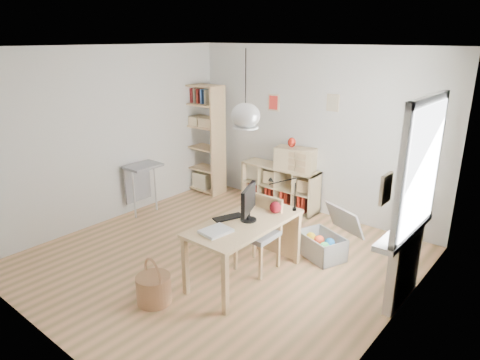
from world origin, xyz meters
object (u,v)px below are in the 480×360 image
Objects in this scene: monitor at (248,202)px; drawer_chest at (295,159)px; tall_bookshelf at (203,135)px; storage_chest at (325,241)px; cube_shelf at (280,189)px; chair at (260,229)px; desk at (245,229)px.

drawer_chest is (-0.72, 2.14, -0.08)m from monitor.
tall_bookshelf is at bearing 120.50° from monitor.
cube_shelf is at bearing 165.29° from storage_chest.
chair is 2.02m from drawer_chest.
tall_bookshelf is 2.32× the size of storage_chest.
tall_bookshelf is at bearing 142.99° from desk.
desk is 3.24× the size of monitor.
storage_chest is (0.48, 1.12, -0.45)m from desk.
drawer_chest is at bearing 7.30° from tall_bookshelf.
monitor is at bearing -91.95° from storage_chest.
monitor reaches higher than chair.
cube_shelf is at bearing 92.05° from monitor.
cube_shelf is (-1.02, 2.23, -0.36)m from desk.
drawer_chest reaches higher than cube_shelf.
monitor is at bearing 76.46° from desk.
drawer_chest is (-0.69, 1.86, 0.38)m from chair.
monitor is at bearing -64.68° from cube_shelf.
tall_bookshelf is at bearing -169.81° from cube_shelf.
chair is at bearing -32.26° from tall_bookshelf.
cube_shelf is 2.51m from monitor.
cube_shelf is 0.70× the size of tall_bookshelf.
desk is 0.36m from chair.
storage_chest is (0.51, 0.79, -0.32)m from chair.
chair is 1.42× the size of drawer_chest.
desk is 1.62× the size of chair.
chair reaches higher than desk.
tall_bookshelf is 3.30m from storage_chest.
cube_shelf is 1.87m from storage_chest.
desk is 0.75× the size of tall_bookshelf.
monitor is at bearing -36.22° from tall_bookshelf.
drawer_chest reaches higher than chair.
storage_chest is 1.75m from drawer_chest.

